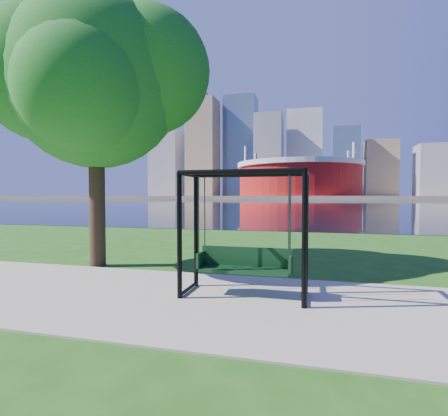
% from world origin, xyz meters
% --- Properties ---
extents(ground, '(900.00, 900.00, 0.00)m').
position_xyz_m(ground, '(0.00, 0.00, 0.00)').
color(ground, '#1E5114').
rests_on(ground, ground).
extents(path, '(120.00, 4.00, 0.03)m').
position_xyz_m(path, '(0.00, -0.50, 0.01)').
color(path, '#9E937F').
rests_on(path, ground).
extents(river, '(900.00, 180.00, 0.02)m').
position_xyz_m(river, '(0.00, 102.00, 0.01)').
color(river, black).
rests_on(river, ground).
extents(far_bank, '(900.00, 228.00, 2.00)m').
position_xyz_m(far_bank, '(0.00, 306.00, 1.00)').
color(far_bank, '#937F60').
rests_on(far_bank, ground).
extents(stadium, '(83.00, 83.00, 32.00)m').
position_xyz_m(stadium, '(-10.00, 235.00, 14.23)').
color(stadium, maroon).
rests_on(stadium, far_bank).
extents(skyline, '(392.00, 66.00, 96.50)m').
position_xyz_m(skyline, '(-4.27, 319.39, 35.89)').
color(skyline, gray).
rests_on(skyline, far_bank).
extents(swing, '(2.27, 0.99, 2.32)m').
position_xyz_m(swing, '(0.60, -0.04, 1.12)').
color(swing, black).
rests_on(swing, ground).
extents(park_tree, '(5.76, 5.20, 7.15)m').
position_xyz_m(park_tree, '(-3.80, 1.80, 4.97)').
color(park_tree, black).
rests_on(park_tree, ground).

